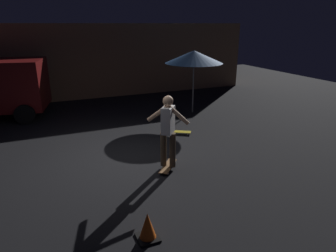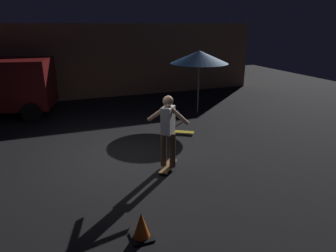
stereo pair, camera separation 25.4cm
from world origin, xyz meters
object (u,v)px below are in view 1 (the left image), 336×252
(skateboard_spare, at_px, (178,132))
(traffic_cone, at_px, (148,227))
(skateboard_ridden, at_px, (168,166))
(patio_umbrella, at_px, (194,57))
(skater, at_px, (168,127))

(skateboard_spare, height_order, traffic_cone, traffic_cone)
(skateboard_ridden, xyz_separation_m, skateboard_spare, (1.20, 2.03, 0.00))
(patio_umbrella, relative_size, traffic_cone, 5.00)
(patio_umbrella, distance_m, skateboard_ridden, 5.19)
(skateboard_ridden, xyz_separation_m, traffic_cone, (-1.22, -2.08, 0.16))
(patio_umbrella, relative_size, skateboard_spare, 2.98)
(patio_umbrella, distance_m, skater, 4.89)
(skater, distance_m, traffic_cone, 2.55)
(patio_umbrella, distance_m, skateboard_spare, 3.16)
(traffic_cone, bearing_deg, skateboard_ridden, 59.56)
(patio_umbrella, height_order, skateboard_spare, patio_umbrella)
(skater, bearing_deg, skateboard_spare, 59.50)
(skateboard_spare, bearing_deg, patio_umbrella, 52.28)
(patio_umbrella, xyz_separation_m, skateboard_spare, (-1.49, -1.92, -2.02))
(skater, bearing_deg, skateboard_ridden, -45.00)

